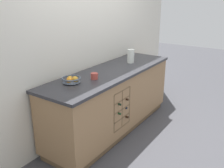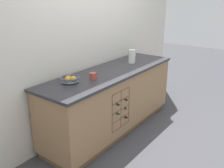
{
  "view_description": "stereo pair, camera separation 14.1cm",
  "coord_description": "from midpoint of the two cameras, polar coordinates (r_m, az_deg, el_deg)",
  "views": [
    {
      "loc": [
        -2.7,
        -1.83,
        1.85
      ],
      "look_at": [
        0.0,
        0.0,
        0.7
      ],
      "focal_mm": 40.0,
      "sensor_mm": 36.0,
      "label": 1
    },
    {
      "loc": [
        -2.62,
        -1.95,
        1.85
      ],
      "look_at": [
        0.0,
        0.0,
        0.7
      ],
      "focal_mm": 40.0,
      "sensor_mm": 36.0,
      "label": 2
    }
  ],
  "objects": [
    {
      "name": "ground_plane",
      "position": [
        3.75,
        -1.1,
        -10.08
      ],
      "size": [
        14.0,
        14.0,
        0.0
      ],
      "primitive_type": "plane",
      "color": "#424247"
    },
    {
      "name": "back_wall",
      "position": [
        3.54,
        -6.38,
        10.03
      ],
      "size": [
        4.67,
        0.06,
        2.55
      ],
      "primitive_type": "cube",
      "color": "silver",
      "rests_on": "ground_plane"
    },
    {
      "name": "kitchen_island",
      "position": [
        3.55,
        -1.14,
        -3.73
      ],
      "size": [
        2.31,
        0.69,
        0.89
      ],
      "color": "brown",
      "rests_on": "ground_plane"
    },
    {
      "name": "fruit_bowl",
      "position": [
        2.94,
        -10.63,
        1.02
      ],
      "size": [
        0.23,
        0.23,
        0.09
      ],
      "color": "#4C5666",
      "rests_on": "kitchen_island"
    },
    {
      "name": "white_pitcher",
      "position": [
        3.78,
        3.3,
        6.44
      ],
      "size": [
        0.16,
        0.11,
        0.2
      ],
      "color": "silver",
      "rests_on": "kitchen_island"
    },
    {
      "name": "ceramic_mug",
      "position": [
        3.05,
        -5.36,
        1.83
      ],
      "size": [
        0.12,
        0.09,
        0.08
      ],
      "color": "#B7473D",
      "rests_on": "kitchen_island"
    }
  ]
}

